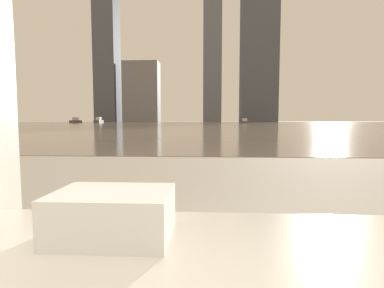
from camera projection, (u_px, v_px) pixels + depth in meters
The scene contains 9 objects.
towel_stack at pixel (113, 214), 0.77m from camera, with size 0.30×0.22×0.12m.
harbor_water at pixel (207, 124), 61.60m from camera, with size 180.00×110.00×0.01m.
harbor_boat_0 at pixel (76, 121), 80.88m from camera, with size 1.86×4.17×1.51m.
harbor_boat_1 at pixel (99, 121), 80.45m from camera, with size 1.71×4.32×1.59m.
harbor_boat_4 at pixel (245, 122), 69.25m from camera, with size 2.40×3.25×1.17m.
skyline_tower_0 at pixel (107, 40), 116.88m from camera, with size 8.21×9.52×63.86m.
skyline_tower_1 at pixel (142, 92), 117.79m from camera, with size 13.76×7.88×23.32m.
skyline_tower_2 at pixel (212, 51), 115.02m from camera, with size 6.86×9.85×54.77m.
skyline_tower_3 at pixel (260, 9), 112.85m from camera, with size 13.58×10.02×84.84m.
Camera 1 is at (0.21, 0.19, 0.85)m, focal length 28.00 mm.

